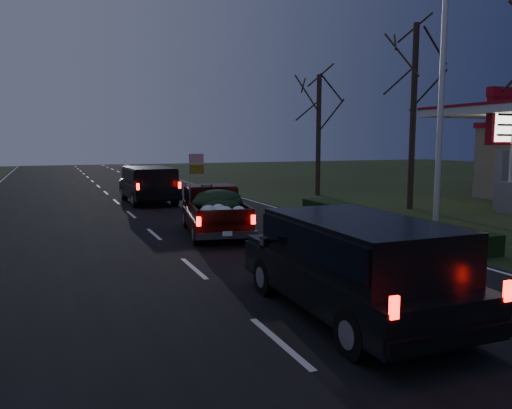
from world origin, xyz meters
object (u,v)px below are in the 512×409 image
object	(u,v)px
pickup_truck	(214,208)
rear_suv	(355,257)
gas_price_pylon	(504,128)
lead_suv	(149,181)
light_pole	(442,74)

from	to	relation	value
pickup_truck	rear_suv	world-z (taller)	pickup_truck
gas_price_pylon	rear_suv	world-z (taller)	gas_price_pylon
lead_suv	light_pole	bearing A→B (deg)	-56.83
light_pole	pickup_truck	bearing A→B (deg)	163.27
light_pole	gas_price_pylon	xyz separation A→B (m)	(6.50, 2.99, -1.71)
light_pole	gas_price_pylon	distance (m)	7.36
light_pole	lead_suv	xyz separation A→B (m)	(-7.99, 11.91, -4.34)
rear_suv	gas_price_pylon	bearing A→B (deg)	34.64
pickup_truck	gas_price_pylon	bearing A→B (deg)	12.44
light_pole	lead_suv	world-z (taller)	light_pole
lead_suv	pickup_truck	bearing A→B (deg)	-88.22
gas_price_pylon	lead_suv	xyz separation A→B (m)	(-14.49, 8.92, -2.63)
pickup_truck	lead_suv	world-z (taller)	pickup_truck
light_pole	pickup_truck	distance (m)	9.13
gas_price_pylon	rear_suv	bearing A→B (deg)	-146.47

